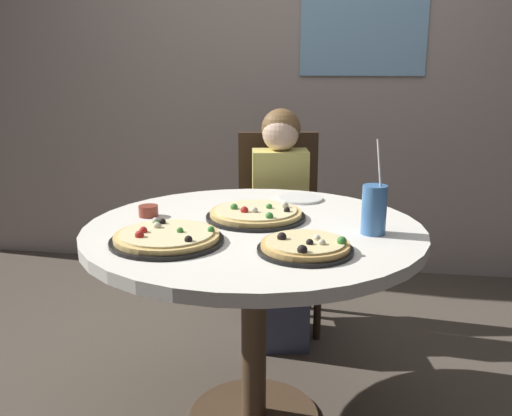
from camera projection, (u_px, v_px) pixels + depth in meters
name	position (u px, v px, depth m)	size (l,w,h in m)	color
wall_with_window	(299.00, 34.00, 3.35)	(5.20, 0.14, 2.90)	#A8998E
dining_table	(254.00, 255.00, 1.93)	(1.15, 1.15, 0.75)	silver
chair_wooden	(279.00, 218.00, 2.81)	(0.47, 0.47, 0.95)	#382619
diner_child	(280.00, 238.00, 2.65)	(0.32, 0.43, 1.08)	#3F4766
pizza_veggie	(256.00, 214.00, 1.99)	(0.35, 0.35, 0.05)	black
pizza_cheese	(167.00, 237.00, 1.73)	(0.35, 0.35, 0.05)	black
pizza_pepperoni	(305.00, 246.00, 1.64)	(0.28, 0.28, 0.05)	black
soda_cup	(374.00, 209.00, 1.80)	(0.08, 0.08, 0.31)	#3F72B2
sauce_bowl	(148.00, 211.00, 2.02)	(0.07, 0.07, 0.04)	brown
plate_small	(300.00, 199.00, 2.27)	(0.18, 0.18, 0.01)	white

